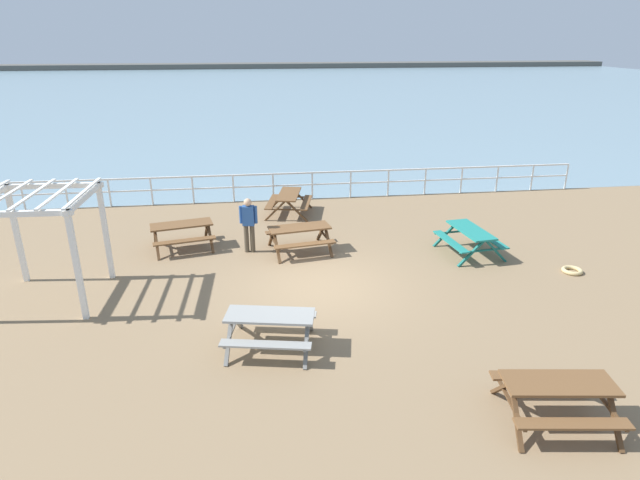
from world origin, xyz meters
TOP-DOWN VIEW (x-y plane):
  - ground_plane at (0.00, 0.00)m, footprint 30.00×24.00m
  - sea_band at (0.00, 52.75)m, footprint 142.00×90.00m
  - distant_shoreline at (0.00, 95.75)m, footprint 142.00×6.00m
  - seaward_railing at (-0.00, 7.75)m, footprint 23.07×0.07m
  - picnic_table_near_left at (3.22, -5.60)m, footprint 1.99×1.75m
  - picnic_table_near_right at (4.68, 1.52)m, footprint 1.72×1.96m
  - picnic_table_mid_centre at (-3.76, 3.15)m, footprint 2.08×1.85m
  - picnic_table_far_left at (-0.30, 5.94)m, footprint 1.85×2.07m
  - picnic_table_far_right at (-1.38, -2.72)m, footprint 2.07×1.84m
  - picnic_table_seaward at (-0.26, 2.40)m, footprint 2.02×1.78m
  - visitor at (-1.75, 2.55)m, footprint 0.53×0.27m
  - lattice_pergola at (-6.57, 0.19)m, footprint 2.54×2.66m
  - rope_coil at (6.97, -0.12)m, footprint 0.55×0.55m

SIDE VIEW (x-z plane):
  - ground_plane at x=0.00m, z-range -0.20..0.00m
  - sea_band at x=0.00m, z-range 0.00..0.00m
  - distant_shoreline at x=0.00m, z-range -0.90..0.90m
  - rope_coil at x=6.97m, z-range 0.00..0.11m
  - picnic_table_near_left at x=3.22m, z-range 0.19..0.98m
  - picnic_table_near_right at x=4.68m, z-range 0.19..0.98m
  - picnic_table_mid_centre at x=-3.76m, z-range 0.19..0.98m
  - picnic_table_far_left at x=-0.30m, z-range 0.19..0.98m
  - picnic_table_far_right at x=-1.38m, z-range 0.19..0.98m
  - picnic_table_seaward at x=-0.26m, z-range 0.19..0.98m
  - seaward_railing at x=0.00m, z-range 0.19..1.27m
  - visitor at x=-1.75m, z-range 0.12..1.78m
  - lattice_pergola at x=-6.57m, z-range 0.65..3.35m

